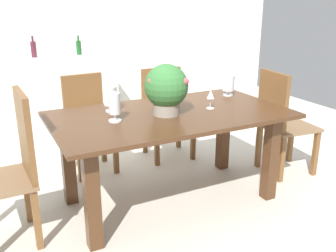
# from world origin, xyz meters

# --- Properties ---
(ground_plane) EXTENTS (7.04, 7.04, 0.00)m
(ground_plane) POSITION_xyz_m (0.00, 0.00, 0.00)
(ground_plane) COLOR silver
(back_wall) EXTENTS (6.40, 0.10, 2.60)m
(back_wall) POSITION_xyz_m (0.00, 2.60, 1.30)
(back_wall) COLOR white
(back_wall) RESTS_ON ground
(dining_table) EXTENTS (1.85, 1.02, 0.77)m
(dining_table) POSITION_xyz_m (0.00, -0.23, 0.63)
(dining_table) COLOR #4C2D19
(dining_table) RESTS_ON ground
(chair_far_right) EXTENTS (0.51, 0.48, 0.93)m
(chair_far_right) POSITION_xyz_m (0.42, 0.73, 0.52)
(chair_far_right) COLOR brown
(chair_far_right) RESTS_ON ground
(chair_head_end) EXTENTS (0.42, 0.47, 1.06)m
(chair_head_end) POSITION_xyz_m (-1.17, -0.22, 0.58)
(chair_head_end) COLOR brown
(chair_head_end) RESTS_ON ground
(chair_far_left) EXTENTS (0.45, 0.43, 0.94)m
(chair_far_left) POSITION_xyz_m (-0.42, 0.72, 0.52)
(chair_far_left) COLOR brown
(chair_far_left) RESTS_ON ground
(chair_foot_end) EXTENTS (0.50, 0.48, 1.00)m
(chair_foot_end) POSITION_xyz_m (1.17, -0.22, 0.55)
(chair_foot_end) COLOR brown
(chair_foot_end) RESTS_ON ground
(flower_centerpiece) EXTENTS (0.34, 0.34, 0.39)m
(flower_centerpiece) POSITION_xyz_m (-0.05, -0.25, 0.98)
(flower_centerpiece) COLOR gray
(flower_centerpiece) RESTS_ON dining_table
(crystal_vase_left) EXTENTS (0.11, 0.11, 0.19)m
(crystal_vase_left) POSITION_xyz_m (0.73, 0.04, 0.88)
(crystal_vase_left) COLOR silver
(crystal_vase_left) RESTS_ON dining_table
(crystal_vase_center_near) EXTENTS (0.10, 0.10, 0.21)m
(crystal_vase_center_near) POSITION_xyz_m (-0.46, -0.24, 0.89)
(crystal_vase_center_near) COLOR silver
(crystal_vase_center_near) RESTS_ON dining_table
(crystal_vase_right) EXTENTS (0.11, 0.11, 0.20)m
(crystal_vase_right) POSITION_xyz_m (-0.41, 0.02, 0.89)
(crystal_vase_right) COLOR silver
(crystal_vase_right) RESTS_ON dining_table
(wine_glass) EXTENTS (0.06, 0.06, 0.16)m
(wine_glass) POSITION_xyz_m (0.34, -0.26, 0.88)
(wine_glass) COLOR silver
(wine_glass) RESTS_ON dining_table
(kitchen_counter) EXTENTS (1.45, 0.70, 0.95)m
(kitchen_counter) POSITION_xyz_m (-0.52, 1.92, 0.48)
(kitchen_counter) COLOR white
(kitchen_counter) RESTS_ON ground
(wine_bottle_tall) EXTENTS (0.06, 0.06, 0.24)m
(wine_bottle_tall) POSITION_xyz_m (-0.13, 2.03, 1.04)
(wine_bottle_tall) COLOR #194C1E
(wine_bottle_tall) RESTS_ON kitchen_counter
(wine_bottle_clear) EXTENTS (0.06, 0.06, 0.25)m
(wine_bottle_clear) POSITION_xyz_m (-0.67, 2.05, 1.05)
(wine_bottle_clear) COLOR #511E28
(wine_bottle_clear) RESTS_ON kitchen_counter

